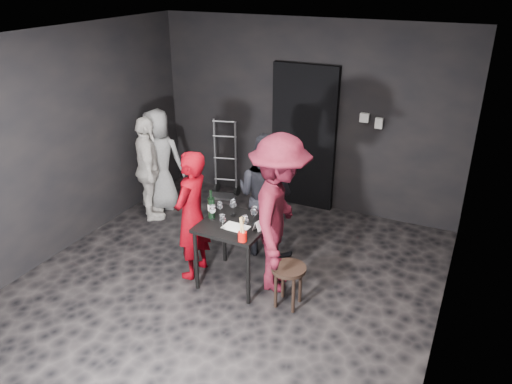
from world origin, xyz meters
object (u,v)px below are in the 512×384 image
at_px(woman_black, 265,193).
at_px(bystander_cream, 148,170).
at_px(tasting_table, 235,231).
at_px(hand_truck, 225,182).
at_px(bystander_grey, 158,160).
at_px(server_red, 192,215).
at_px(man_maroon, 279,200).
at_px(breadstick_cup, 242,230).
at_px(wine_bottle, 211,207).
at_px(stool, 289,274).

distance_m(woman_black, bystander_cream, 1.86).
relative_size(tasting_table, woman_black, 0.46).
xyz_separation_m(tasting_table, woman_black, (0.03, 0.73, 0.16)).
distance_m(hand_truck, bystander_grey, 1.14).
bearing_deg(woman_black, bystander_cream, 3.19).
height_order(server_red, man_maroon, man_maroon).
distance_m(bystander_cream, breadstick_cup, 2.40).
height_order(hand_truck, man_maroon, man_maroon).
xyz_separation_m(server_red, breadstick_cup, (0.77, -0.25, 0.11)).
bearing_deg(man_maroon, wine_bottle, 84.77).
relative_size(stool, bystander_grey, 0.32).
xyz_separation_m(man_maroon, breadstick_cup, (-0.21, -0.45, -0.18)).
bearing_deg(bystander_cream, bystander_grey, -30.28).
bearing_deg(bystander_grey, hand_truck, -147.64).
bearing_deg(man_maroon, stool, -155.69).
distance_m(stool, wine_bottle, 1.13).
height_order(bystander_cream, bystander_grey, bystander_grey).
relative_size(tasting_table, bystander_cream, 0.51).
bearing_deg(tasting_table, server_red, -172.95).
bearing_deg(stool, bystander_cream, 157.70).
height_order(man_maroon, bystander_grey, man_maroon).
height_order(bystander_grey, wine_bottle, bystander_grey).
distance_m(woman_black, man_maroon, 0.78).
relative_size(tasting_table, wine_bottle, 2.27).
distance_m(woman_black, wine_bottle, 0.80).
distance_m(man_maroon, bystander_grey, 2.62).
height_order(bystander_cream, breadstick_cup, bystander_cream).
bearing_deg(stool, server_red, 175.71).
xyz_separation_m(stool, bystander_cream, (-2.53, 1.04, 0.36)).
relative_size(hand_truck, wine_bottle, 3.66).
bearing_deg(man_maroon, breadstick_cup, 139.28).
bearing_deg(breadstick_cup, woman_black, 102.14).
xyz_separation_m(bystander_cream, bystander_grey, (-0.07, 0.34, 0.01)).
xyz_separation_m(woman_black, breadstick_cup, (0.22, -1.04, 0.07)).
relative_size(hand_truck, man_maroon, 0.57).
distance_m(bystander_grey, wine_bottle, 2.02).
height_order(hand_truck, stool, hand_truck).
xyz_separation_m(bystander_cream, breadstick_cup, (2.08, -1.19, 0.14)).
bearing_deg(bystander_cream, hand_truck, -69.69).
bearing_deg(hand_truck, man_maroon, -63.23).
xyz_separation_m(hand_truck, woman_black, (1.27, -1.26, 0.59)).
bearing_deg(server_red, man_maroon, 99.57).
distance_m(stool, woman_black, 1.20).
height_order(tasting_table, breadstick_cup, breadstick_cup).
xyz_separation_m(wine_bottle, breadstick_cup, (0.55, -0.31, 0.00)).
bearing_deg(bystander_grey, woman_black, 148.20).
relative_size(woman_black, man_maroon, 0.77).
bearing_deg(stool, wine_bottle, 170.98).
xyz_separation_m(server_red, bystander_cream, (-1.31, 0.95, -0.03)).
bearing_deg(bystander_grey, stool, 134.57).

